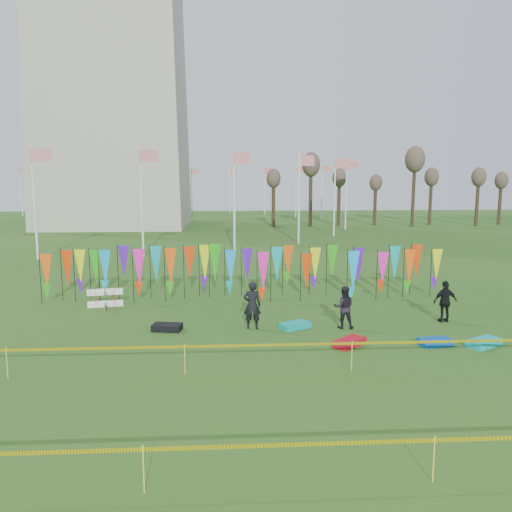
{
  "coord_description": "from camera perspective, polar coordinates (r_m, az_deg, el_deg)",
  "views": [
    {
      "loc": [
        -0.67,
        -15.78,
        5.44
      ],
      "look_at": [
        0.65,
        6.0,
        2.2
      ],
      "focal_mm": 35.0,
      "sensor_mm": 36.0,
      "label": 1
    }
  ],
  "objects": [
    {
      "name": "ground",
      "position": [
        16.7,
        -0.99,
        -10.57
      ],
      "size": [
        160.0,
        160.0,
        0.0
      ],
      "primitive_type": "plane",
      "color": "#265317",
      "rests_on": "ground"
    },
    {
      "name": "person_mid",
      "position": [
        19.04,
        10.01,
        -5.79
      ],
      "size": [
        0.84,
        0.58,
        1.6
      ],
      "primitive_type": "imported",
      "rotation": [
        0.0,
        0.0,
        3.01
      ],
      "color": "black",
      "rests_on": "ground"
    },
    {
      "name": "caution_tape_far",
      "position": [
        9.45,
        -0.32,
        -21.11
      ],
      "size": [
        26.0,
        0.02,
        0.9
      ],
      "color": "#FFF205",
      "rests_on": "ground"
    },
    {
      "name": "kite_bag_turquoise",
      "position": [
        18.95,
        4.49,
        -7.91
      ],
      "size": [
        1.26,
        1.02,
        0.23
      ],
      "primitive_type": "cube",
      "rotation": [
        0.0,
        0.0,
        0.48
      ],
      "color": "#0BA9A6",
      "rests_on": "ground"
    },
    {
      "name": "kite_bag_teal",
      "position": [
        18.58,
        24.59,
        -8.99
      ],
      "size": [
        1.37,
        1.12,
        0.24
      ],
      "primitive_type": "cube",
      "rotation": [
        0.0,
        0.0,
        0.51
      ],
      "color": "#0DB5C0",
      "rests_on": "ground"
    },
    {
      "name": "banner_row",
      "position": [
        23.27,
        -1.07,
        -1.2
      ],
      "size": [
        18.64,
        0.64,
        2.42
      ],
      "color": "black",
      "rests_on": "ground"
    },
    {
      "name": "box_kite",
      "position": [
        22.83,
        -16.86,
        -4.61
      ],
      "size": [
        0.77,
        0.77,
        0.85
      ],
      "rotation": [
        0.0,
        0.0,
        0.18
      ],
      "color": "red",
      "rests_on": "ground"
    },
    {
      "name": "person_left",
      "position": [
        18.67,
        -0.44,
        -5.63
      ],
      "size": [
        0.69,
        0.53,
        1.8
      ],
      "primitive_type": "imported",
      "rotation": [
        0.0,
        0.0,
        3.06
      ],
      "color": "black",
      "rests_on": "ground"
    },
    {
      "name": "kite_bag_red",
      "position": [
        17.27,
        10.63,
        -9.67
      ],
      "size": [
        1.29,
        1.24,
        0.23
      ],
      "primitive_type": "cube",
      "rotation": [
        0.0,
        0.0,
        0.73
      ],
      "color": "red",
      "rests_on": "ground"
    },
    {
      "name": "tree_line",
      "position": [
        68.12,
        25.48,
        8.26
      ],
      "size": [
        53.92,
        1.92,
        7.84
      ],
      "color": "#3D2F1E",
      "rests_on": "ground"
    },
    {
      "name": "flagpole_ring",
      "position": [
        65.17,
        -15.37,
        6.89
      ],
      "size": [
        57.4,
        56.16,
        8.0
      ],
      "color": "silver",
      "rests_on": "ground"
    },
    {
      "name": "person_right",
      "position": [
        20.91,
        20.81,
        -4.88
      ],
      "size": [
        1.01,
        0.63,
        1.64
      ],
      "primitive_type": "imported",
      "rotation": [
        0.0,
        0.0,
        3.23
      ],
      "color": "black",
      "rests_on": "ground"
    },
    {
      "name": "kite_bag_blue",
      "position": [
        18.05,
        19.79,
        -9.23
      ],
      "size": [
        1.15,
        0.72,
        0.23
      ],
      "primitive_type": "cube",
      "rotation": [
        0.0,
        0.0,
        0.15
      ],
      "color": "#0A4DAB",
      "rests_on": "ground"
    },
    {
      "name": "kite_bag_black",
      "position": [
        18.91,
        -10.13,
        -8.02
      ],
      "size": [
        1.15,
        0.79,
        0.24
      ],
      "primitive_type": "cube",
      "rotation": [
        0.0,
        0.0,
        -0.18
      ],
      "color": "black",
      "rests_on": "ground"
    },
    {
      "name": "caution_tape_near",
      "position": [
        14.47,
        -1.53,
        -10.35
      ],
      "size": [
        26.0,
        0.02,
        0.9
      ],
      "color": "#FFF205",
      "rests_on": "ground"
    }
  ]
}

